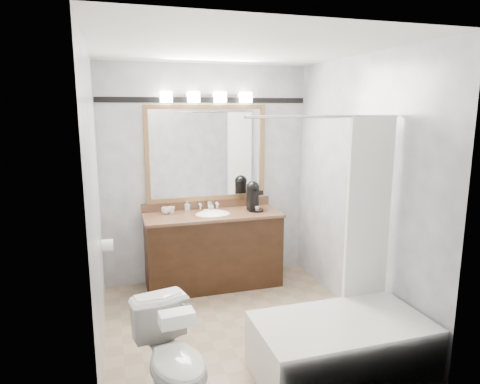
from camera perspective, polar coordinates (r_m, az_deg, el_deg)
name	(u,v)px	position (r m, az deg, el deg)	size (l,w,h in m)	color
room	(239,196)	(3.76, -0.14, -0.60)	(2.42, 2.62, 2.52)	gray
vanity	(213,248)	(4.92, -3.60, -7.51)	(1.53, 0.58, 0.97)	black
mirror	(207,153)	(4.95, -4.47, 5.15)	(1.40, 0.04, 1.10)	#9C7546
vanity_light_bar	(207,97)	(4.87, -4.44, 12.52)	(1.02, 0.14, 0.12)	silver
accent_stripe	(206,100)	(4.93, -4.60, 12.12)	(2.40, 0.01, 0.06)	black
bathtub	(342,339)	(3.54, 13.50, -18.57)	(1.30, 0.75, 1.96)	white
tp_roll	(107,245)	(4.39, -17.28, -6.81)	(0.12, 0.12, 0.11)	white
toilet	(174,360)	(3.10, -8.80, -21.28)	(0.40, 0.71, 0.72)	white
tissue_box	(177,318)	(2.73, -8.43, -16.33)	(0.21, 0.12, 0.09)	white
coffee_maker	(253,195)	(4.92, 1.77, -0.45)	(0.19, 0.22, 0.34)	black
cup_left	(166,211)	(4.85, -9.86, -2.45)	(0.10, 0.10, 0.08)	white
cup_right	(171,210)	(4.86, -9.16, -2.39)	(0.08, 0.08, 0.08)	white
soap_bottle_a	(187,206)	(4.95, -7.07, -1.85)	(0.05, 0.05, 0.12)	white
soap_bottle_b	(211,206)	(4.99, -3.82, -1.94)	(0.06, 0.06, 0.07)	white
soap_bar	(207,211)	(4.90, -4.44, -2.48)	(0.07, 0.04, 0.02)	beige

